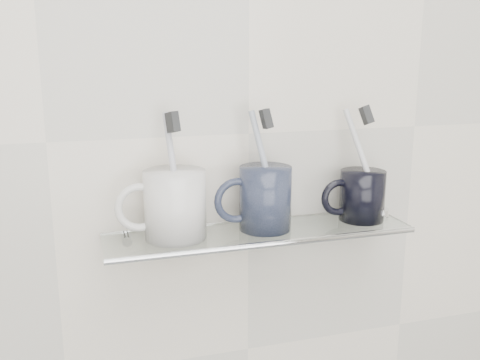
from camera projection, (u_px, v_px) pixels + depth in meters
name	position (u px, v px, depth m)	size (l,w,h in m)	color
wall_back	(249.00, 134.00, 0.89)	(2.50, 2.50, 0.00)	beige
shelf_glass	(260.00, 233.00, 0.87)	(0.50, 0.12, 0.01)	silver
shelf_rail	(272.00, 244.00, 0.82)	(0.01, 0.01, 0.50)	silver
bracket_left	(127.00, 242.00, 0.86)	(0.02, 0.02, 0.03)	silver
bracket_right	(360.00, 220.00, 0.97)	(0.02, 0.02, 0.03)	silver
mug_left	(175.00, 205.00, 0.82)	(0.10, 0.10, 0.11)	silver
mug_left_handle	(140.00, 207.00, 0.81)	(0.08, 0.08, 0.01)	silver
toothbrush_left	(174.00, 175.00, 0.81)	(0.01, 0.01, 0.19)	#B5B5C6
bristles_left	(173.00, 122.00, 0.79)	(0.01, 0.02, 0.03)	#27292A
mug_center	(265.00, 198.00, 0.86)	(0.08, 0.08, 0.10)	black
mug_center_handle	(237.00, 200.00, 0.85)	(0.07, 0.07, 0.01)	black
toothbrush_center	(266.00, 169.00, 0.85)	(0.01, 0.01, 0.19)	#8D9BB2
bristles_center	(266.00, 119.00, 0.83)	(0.01, 0.02, 0.03)	#27292A
mug_right	(362.00, 195.00, 0.92)	(0.08, 0.08, 0.09)	black
mug_right_handle	(339.00, 197.00, 0.90)	(0.06, 0.06, 0.01)	black
toothbrush_right	(364.00, 162.00, 0.90)	(0.01, 0.01, 0.19)	silver
bristles_right	(367.00, 115.00, 0.88)	(0.01, 0.02, 0.03)	#27292A
chrome_cap	(377.00, 213.00, 0.93)	(0.04, 0.04, 0.02)	silver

